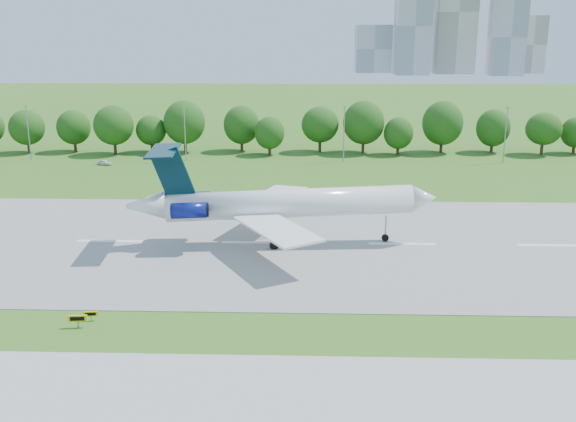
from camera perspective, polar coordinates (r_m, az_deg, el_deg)
The scene contains 10 objects.
ground at distance 64.58m, azimuth -4.78°, elevation -9.94°, with size 600.00×600.00×0.00m, color #2F641A.
runway at distance 87.66m, azimuth -2.96°, elevation -2.84°, with size 400.00×45.00×0.08m, color gray.
tree_line at distance 151.54m, azimuth -0.92°, elevation 7.47°, with size 288.40×8.40×10.40m.
light_poles at distance 141.79m, azimuth -2.13°, elevation 6.95°, with size 175.90×0.25×12.19m.
skyline at distance 457.98m, azimuth 14.04°, elevation 15.58°, with size 127.00×52.00×80.00m.
airliner at distance 85.66m, azimuth -1.24°, elevation 0.74°, with size 41.83×30.40×13.52m.
taxi_sign_left at distance 66.38m, azimuth -18.19°, elevation -9.07°, with size 1.85×0.40×1.29m.
taxi_sign_centre at distance 67.54m, azimuth -17.13°, elevation -8.74°, with size 1.43×0.36×1.00m.
service_vehicle_a at distance 143.48m, azimuth -10.89°, elevation 4.48°, with size 1.39×4.00×1.32m, color white.
service_vehicle_b at distance 144.17m, azimuth -16.00°, elevation 4.17°, with size 1.32×3.28×1.12m, color silver.
Camera 1 is at (7.11, -57.81, 27.88)m, focal length 40.00 mm.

